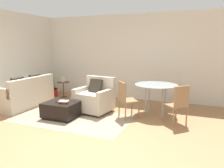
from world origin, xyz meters
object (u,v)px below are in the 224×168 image
Objects in this scene: book_stack at (63,102)px; dining_chair_near_left at (126,97)px; armchair at (95,98)px; tv_remote_primary at (56,102)px; side_table at (63,87)px; dining_chair_near_right at (178,102)px; dining_table at (156,88)px; ottoman at (61,109)px; couch at (25,96)px; potted_plant at (52,90)px; picture_frame at (63,80)px.

dining_chair_near_left reaches higher than book_stack.
tv_remote_primary is at bearing -129.71° from armchair.
dining_chair_near_right is (3.87, -1.24, 0.14)m from side_table.
dining_chair_near_left is 1.00× the size of dining_chair_near_right.
armchair is 1.10× the size of dining_chair_near_left.
dining_table reaches higher than tv_remote_primary.
dining_table reaches higher than book_stack.
dining_chair_near_right is (2.81, 0.60, 0.12)m from tv_remote_primary.
ottoman is 0.88× the size of dining_chair_near_right.
side_table is 2.93m from dining_chair_near_left.
dining_chair_near_left is at bearing 21.21° from ottoman.
tv_remote_primary is 2.13m from side_table.
side_table is at bearing 72.98° from couch.
potted_plant reaches higher than couch.
picture_frame is at bearing 122.77° from ottoman.
couch is 2.17× the size of ottoman.
ottoman is at bearing 162.96° from book_stack.
side_table is 3.34m from dining_table.
dining_chair_near_right is at bearing 13.20° from book_stack.
armchair is at bearing 50.29° from tv_remote_primary.
tv_remote_primary is at bearing -50.05° from potted_plant.
book_stack is at bearing -148.42° from dining_table.
potted_plant is 0.65m from picture_frame.
side_table is (-1.06, 1.84, -0.02)m from tv_remote_primary.
potted_plant is at bearing 158.17° from dining_chair_near_left.
potted_plant is 1.02× the size of dining_chair_near_right.
picture_frame is 2.93m from dining_chair_near_left.
book_stack is 0.48× the size of side_table.
potted_plant is at bearing 170.16° from dining_table.
dining_chair_near_left is (1.37, 0.61, 0.10)m from book_stack.
book_stack is at bearing -55.35° from side_table.
dining_table is at bearing 15.20° from armchair.
dining_table is 0.88m from dining_chair_near_right.
dining_chair_near_left is at bearing 1.93° from couch.
couch is 3.07m from dining_chair_near_left.
armchair is 0.91× the size of dining_table.
dining_chair_near_left is at bearing -135.00° from dining_table.
dining_chair_near_right reaches higher than dining_table.
side_table reaches higher than book_stack.
tv_remote_primary is at bearing -18.63° from couch.
dining_chair_near_left is at bearing 20.60° from tv_remote_primary.
tv_remote_primary is at bearing -167.98° from dining_chair_near_right.
couch reaches higher than dining_chair_near_right.
armchair is 1.25× the size of ottoman.
armchair is 7.45× the size of tv_remote_primary.
potted_plant reaches higher than dining_table.
picture_frame is at bearing 148.34° from armchair.
ottoman is 0.21m from tv_remote_primary.
side_table is at bearing 168.98° from dining_table.
side_table is at bearing -2.01° from potted_plant.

